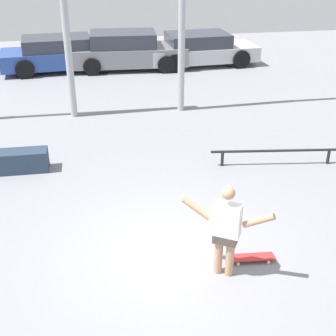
# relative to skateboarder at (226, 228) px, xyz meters

# --- Properties ---
(ground_plane) EXTENTS (36.00, 36.00, 0.00)m
(ground_plane) POSITION_rel_skateboarder_xyz_m (-0.80, 0.70, -0.86)
(ground_plane) COLOR gray
(skateboarder) EXTENTS (1.28, 0.81, 1.57)m
(skateboarder) POSITION_rel_skateboarder_xyz_m (0.00, 0.00, 0.00)
(skateboarder) COLOR tan
(skateboarder) RESTS_ON ground_plane
(skateboard) EXTENTS (0.75, 0.29, 0.08)m
(skateboard) POSITION_rel_skateboarder_xyz_m (0.55, 0.22, -0.79)
(skateboard) COLOR red
(skateboard) RESTS_ON ground_plane
(grind_box) EXTENTS (1.88, 0.48, 0.49)m
(grind_box) POSITION_rel_skateboarder_xyz_m (-3.87, 4.21, -0.61)
(grind_box) COLOR #28384C
(grind_box) RESTS_ON ground_plane
(grind_rail) EXTENTS (3.01, 0.44, 0.38)m
(grind_rail) POSITION_rel_skateboarder_xyz_m (2.24, 3.54, -0.55)
(grind_rail) COLOR black
(grind_rail) RESTS_ON ground_plane
(parked_car_blue) EXTENTS (4.72, 2.21, 1.28)m
(parked_car_blue) POSITION_rel_skateboarder_xyz_m (-2.87, 12.81, -0.22)
(parked_car_blue) COLOR #284793
(parked_car_blue) RESTS_ON ground_plane
(parked_car_grey) EXTENTS (4.58, 2.13, 1.41)m
(parked_car_grey) POSITION_rel_skateboarder_xyz_m (-0.35, 12.66, -0.18)
(parked_car_grey) COLOR slate
(parked_car_grey) RESTS_ON ground_plane
(parked_car_silver) EXTENTS (4.45, 2.23, 1.26)m
(parked_car_silver) POSITION_rel_skateboarder_xyz_m (2.62, 12.73, -0.24)
(parked_car_silver) COLOR #B7BABF
(parked_car_silver) RESTS_ON ground_plane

